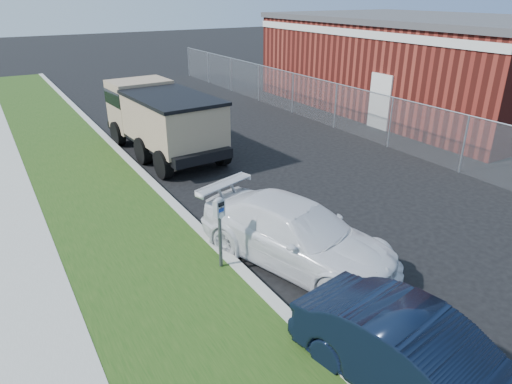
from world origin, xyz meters
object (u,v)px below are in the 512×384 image
parking_meter (219,217)px  white_wagon (294,233)px  dump_truck (161,117)px  navy_sedan (421,362)px

parking_meter → white_wagon: bearing=-26.9°
white_wagon → dump_truck: size_ratio=0.76×
navy_sedan → dump_truck: (0.78, 11.90, 0.64)m
white_wagon → parking_meter: bearing=147.3°
navy_sedan → parking_meter: bearing=91.7°
navy_sedan → dump_truck: 11.94m
dump_truck → white_wagon: bearing=-95.1°
parking_meter → navy_sedan: size_ratio=0.40×
parking_meter → white_wagon: size_ratio=0.34×
white_wagon → navy_sedan: white_wagon is taller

